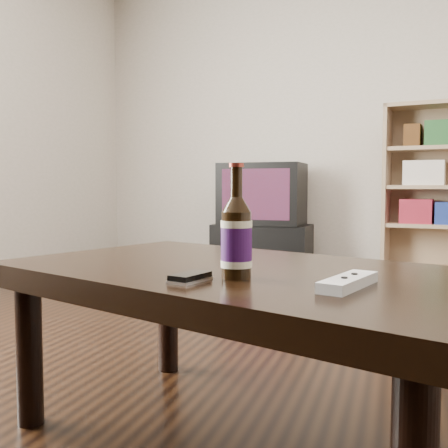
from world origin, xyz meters
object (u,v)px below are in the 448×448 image
(coffee_table, at_px, (241,291))
(tv_stand, at_px, (262,243))
(remote, at_px, (348,282))
(phone, at_px, (190,278))
(bookshelf, at_px, (430,184))
(beer_bottle, at_px, (236,238))
(tv, at_px, (262,194))

(coffee_table, bearing_deg, tv_stand, 103.41)
(tv_stand, distance_m, remote, 3.67)
(coffee_table, bearing_deg, phone, -102.54)
(phone, bearing_deg, coffee_table, 91.37)
(coffee_table, height_order, phone, phone)
(bookshelf, distance_m, beer_bottle, 3.57)
(beer_bottle, bearing_deg, tv, 103.37)
(phone, bearing_deg, beer_bottle, 53.33)
(tv_stand, distance_m, phone, 3.62)
(beer_bottle, distance_m, phone, 0.14)
(tv, bearing_deg, bookshelf, 3.43)
(beer_bottle, bearing_deg, coffee_table, 102.39)
(remote, bearing_deg, bookshelf, 100.80)
(tv_stand, distance_m, bookshelf, 1.52)
(coffee_table, height_order, beer_bottle, beer_bottle)
(remote, bearing_deg, beer_bottle, -171.20)
(beer_bottle, distance_m, remote, 0.27)
(beer_bottle, relative_size, remote, 1.24)
(bookshelf, bearing_deg, beer_bottle, -92.08)
(beer_bottle, bearing_deg, remote, -7.45)
(tv, bearing_deg, coffee_table, -75.20)
(bookshelf, bearing_deg, tv, -170.44)
(bookshelf, relative_size, coffee_table, 0.95)
(tv, relative_size, bookshelf, 0.55)
(remote, bearing_deg, tv_stand, 123.38)
(tv, height_order, beer_bottle, tv)
(bookshelf, height_order, remote, bookshelf)
(coffee_table, bearing_deg, beer_bottle, -77.61)
(tv_stand, xyz_separation_m, bookshelf, (1.42, 0.05, 0.54))
(tv_stand, xyz_separation_m, phone, (0.74, -3.53, 0.31))
(bookshelf, distance_m, remote, 3.57)
(tv_stand, relative_size, beer_bottle, 3.28)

